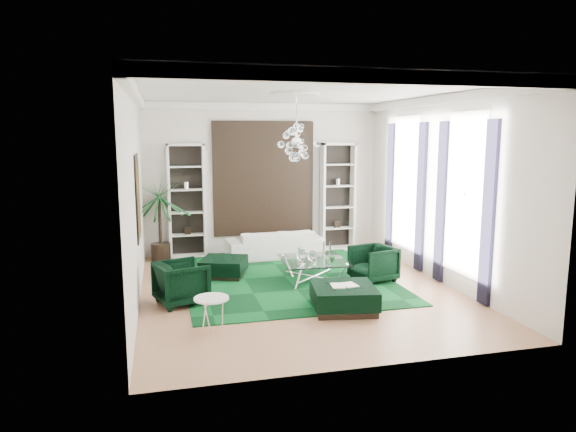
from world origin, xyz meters
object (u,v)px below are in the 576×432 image
object	(u,v)px
armchair_right	(373,263)
side_table	(212,315)
coffee_table	(313,270)
sofa	(274,244)
armchair_left	(181,283)
ottoman_side	(224,267)
palm	(159,209)
ottoman_front	(344,298)

from	to	relation	value
armchair_right	side_table	distance (m)	4.03
armchair_right	coffee_table	world-z (taller)	armchair_right
sofa	armchair_left	size ratio (longest dim) A/B	2.78
sofa	coffee_table	distance (m)	2.25
sofa	ottoman_side	world-z (taller)	sofa
armchair_left	ottoman_side	world-z (taller)	armchair_left
armchair_right	side_table	world-z (taller)	armchair_right
armchair_right	palm	bearing A→B (deg)	-137.61
coffee_table	ottoman_side	world-z (taller)	coffee_table
armchair_right	armchair_left	bearing A→B (deg)	-96.10
sofa	palm	bearing A→B (deg)	-10.82
sofa	side_table	world-z (taller)	sofa
ottoman_front	side_table	xyz separation A→B (m)	(-2.31, -0.42, 0.05)
armchair_left	ottoman_side	size ratio (longest dim) A/B	0.95
ottoman_side	ottoman_front	size ratio (longest dim) A/B	0.84
sofa	ottoman_front	distance (m)	4.08
coffee_table	palm	size ratio (longest dim) A/B	0.52
ottoman_side	palm	size ratio (longest dim) A/B	0.36
sofa	armchair_left	distance (m)	3.86
ottoman_side	ottoman_front	xyz separation A→B (m)	(1.76, -2.62, 0.01)
sofa	ottoman_side	xyz separation A→B (m)	(-1.43, -1.44, -0.15)
coffee_table	ottoman_side	bearing A→B (deg)	156.26
armchair_right	ottoman_side	bearing A→B (deg)	-123.63
coffee_table	ottoman_side	size ratio (longest dim) A/B	1.46
ottoman_front	side_table	bearing A→B (deg)	-169.66
armchair_right	coffee_table	xyz separation A→B (m)	(-1.20, 0.30, -0.14)
sofa	palm	size ratio (longest dim) A/B	0.94
armchair_right	ottoman_front	distance (m)	1.97
armchair_right	palm	distance (m)	5.22
palm	sofa	bearing A→B (deg)	-7.29
ottoman_side	side_table	bearing A→B (deg)	-100.27
coffee_table	ottoman_side	xyz separation A→B (m)	(-1.77, 0.78, -0.03)
armchair_left	coffee_table	world-z (taller)	armchair_left
armchair_left	ottoman_side	distance (m)	1.87
ottoman_front	sofa	bearing A→B (deg)	94.65
armchair_right	ottoman_front	world-z (taller)	armchair_right
palm	side_table	bearing A→B (deg)	-81.20
armchair_right	ottoman_front	xyz separation A→B (m)	(-1.21, -1.54, -0.16)
sofa	ottoman_front	xyz separation A→B (m)	(0.33, -4.07, -0.13)
sofa	armchair_right	bearing A→B (deg)	117.86
sofa	palm	distance (m)	2.90
armchair_right	side_table	xyz separation A→B (m)	(-3.52, -1.97, -0.11)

